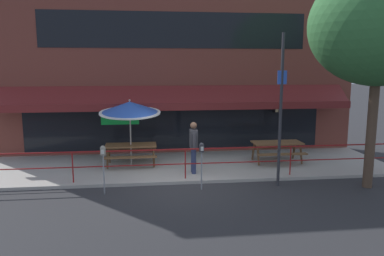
{
  "coord_description": "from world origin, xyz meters",
  "views": [
    {
      "loc": [
        -1.15,
        -11.08,
        3.63
      ],
      "look_at": [
        0.37,
        1.6,
        1.5
      ],
      "focal_mm": 35.0,
      "sensor_mm": 36.0,
      "label": 1
    }
  ],
  "objects_px": {
    "picnic_table_left": "(131,149)",
    "pedestrian_walking": "(194,145)",
    "patio_umbrella_left": "(130,108)",
    "parking_meter_far": "(202,152)",
    "parking_meter_near": "(103,155)",
    "picnic_table_centre": "(277,146)",
    "street_sign_pole": "(281,110)"
  },
  "relations": [
    {
      "from": "picnic_table_left",
      "to": "pedestrian_walking",
      "type": "bearing_deg",
      "value": -29.54
    },
    {
      "from": "patio_umbrella_left",
      "to": "parking_meter_far",
      "type": "bearing_deg",
      "value": -50.91
    },
    {
      "from": "picnic_table_left",
      "to": "parking_meter_near",
      "type": "distance_m",
      "value": 2.81
    },
    {
      "from": "picnic_table_centre",
      "to": "patio_umbrella_left",
      "type": "relative_size",
      "value": 0.75
    },
    {
      "from": "street_sign_pole",
      "to": "picnic_table_centre",
      "type": "bearing_deg",
      "value": 71.6
    },
    {
      "from": "patio_umbrella_left",
      "to": "street_sign_pole",
      "type": "height_order",
      "value": "street_sign_pole"
    },
    {
      "from": "parking_meter_near",
      "to": "picnic_table_centre",
      "type": "bearing_deg",
      "value": 22.79
    },
    {
      "from": "patio_umbrella_left",
      "to": "parking_meter_near",
      "type": "bearing_deg",
      "value": -103.6
    },
    {
      "from": "picnic_table_centre",
      "to": "patio_umbrella_left",
      "type": "bearing_deg",
      "value": 177.9
    },
    {
      "from": "street_sign_pole",
      "to": "parking_meter_far",
      "type": "bearing_deg",
      "value": -177.44
    },
    {
      "from": "patio_umbrella_left",
      "to": "picnic_table_centre",
      "type": "bearing_deg",
      "value": -2.1
    },
    {
      "from": "patio_umbrella_left",
      "to": "street_sign_pole",
      "type": "xyz_separation_m",
      "value": [
        4.54,
        -2.55,
        0.17
      ]
    },
    {
      "from": "picnic_table_left",
      "to": "parking_meter_far",
      "type": "distance_m",
      "value": 3.45
    },
    {
      "from": "pedestrian_walking",
      "to": "street_sign_pole",
      "type": "distance_m",
      "value": 3.07
    },
    {
      "from": "picnic_table_left",
      "to": "pedestrian_walking",
      "type": "relative_size",
      "value": 1.05
    },
    {
      "from": "street_sign_pole",
      "to": "picnic_table_left",
      "type": "bearing_deg",
      "value": 150.74
    },
    {
      "from": "patio_umbrella_left",
      "to": "parking_meter_far",
      "type": "distance_m",
      "value": 3.58
    },
    {
      "from": "pedestrian_walking",
      "to": "parking_meter_far",
      "type": "bearing_deg",
      "value": -87.72
    },
    {
      "from": "parking_meter_near",
      "to": "picnic_table_left",
      "type": "bearing_deg",
      "value": 76.37
    },
    {
      "from": "picnic_table_centre",
      "to": "street_sign_pole",
      "type": "xyz_separation_m",
      "value": [
        -0.78,
        -2.36,
        1.64
      ]
    },
    {
      "from": "picnic_table_left",
      "to": "picnic_table_centre",
      "type": "height_order",
      "value": "same"
    },
    {
      "from": "picnic_table_centre",
      "to": "pedestrian_walking",
      "type": "bearing_deg",
      "value": -162.73
    },
    {
      "from": "picnic_table_centre",
      "to": "parking_meter_far",
      "type": "bearing_deg",
      "value": -142.12
    },
    {
      "from": "picnic_table_centre",
      "to": "parking_meter_near",
      "type": "bearing_deg",
      "value": -157.21
    },
    {
      "from": "pedestrian_walking",
      "to": "parking_meter_near",
      "type": "distance_m",
      "value": 3.14
    },
    {
      "from": "patio_umbrella_left",
      "to": "parking_meter_far",
      "type": "height_order",
      "value": "patio_umbrella_left"
    },
    {
      "from": "patio_umbrella_left",
      "to": "street_sign_pole",
      "type": "bearing_deg",
      "value": -29.33
    },
    {
      "from": "parking_meter_near",
      "to": "street_sign_pole",
      "type": "height_order",
      "value": "street_sign_pole"
    },
    {
      "from": "pedestrian_walking",
      "to": "street_sign_pole",
      "type": "relative_size",
      "value": 0.37
    },
    {
      "from": "picnic_table_centre",
      "to": "patio_umbrella_left",
      "type": "xyz_separation_m",
      "value": [
        -5.32,
        0.2,
        1.47
      ]
    },
    {
      "from": "picnic_table_left",
      "to": "picnic_table_centre",
      "type": "distance_m",
      "value": 5.33
    },
    {
      "from": "picnic_table_left",
      "to": "street_sign_pole",
      "type": "bearing_deg",
      "value": -29.26
    }
  ]
}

